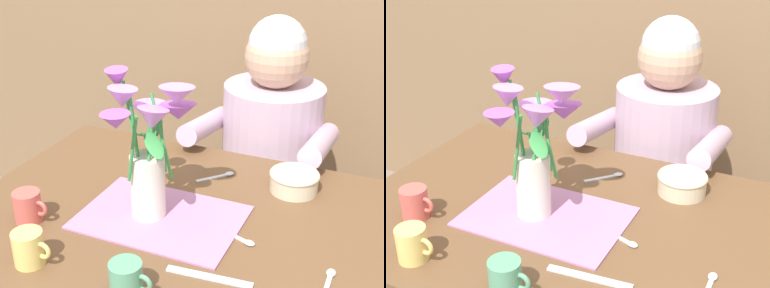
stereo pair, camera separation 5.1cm
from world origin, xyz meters
TOP-DOWN VIEW (x-y plane):
  - dining_table at (0.00, 0.00)m, footprint 1.20×0.80m
  - seated_person at (0.02, 0.62)m, footprint 0.45×0.47m
  - striped_placemat at (-0.08, -0.03)m, footprint 0.40×0.28m
  - flower_vase at (-0.11, -0.03)m, footprint 0.23×0.25m
  - ceramic_bowl at (0.19, 0.24)m, footprint 0.14×0.14m
  - dinner_knife at (0.11, -0.20)m, footprint 0.19×0.03m
  - ceramic_mug at (-0.38, -0.17)m, footprint 0.09×0.07m
  - tea_cup at (-0.02, -0.32)m, footprint 0.09×0.07m
  - coffee_cup at (-0.27, -0.31)m, footprint 0.09×0.07m
  - spoon_0 at (0.35, -0.11)m, footprint 0.02×0.12m
  - spoon_1 at (-0.02, 0.23)m, footprint 0.09×0.10m
  - spoon_2 at (0.13, -0.04)m, footprint 0.12×0.05m

SIDE VIEW (x-z plane):
  - seated_person at x=0.02m, z-range 0.00..1.13m
  - dining_table at x=0.00m, z-range 0.27..1.01m
  - striped_placemat at x=-0.08m, z-range 0.74..0.74m
  - dinner_knife at x=0.11m, z-range 0.74..0.74m
  - spoon_0 at x=0.35m, z-range 0.74..0.75m
  - spoon_1 at x=-0.02m, z-range 0.74..0.75m
  - spoon_2 at x=0.13m, z-range 0.74..0.75m
  - ceramic_bowl at x=0.19m, z-range 0.74..0.80m
  - ceramic_mug at x=-0.38m, z-range 0.74..0.82m
  - tea_cup at x=-0.02m, z-range 0.74..0.82m
  - coffee_cup at x=-0.27m, z-range 0.74..0.82m
  - flower_vase at x=-0.11m, z-range 0.76..1.13m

